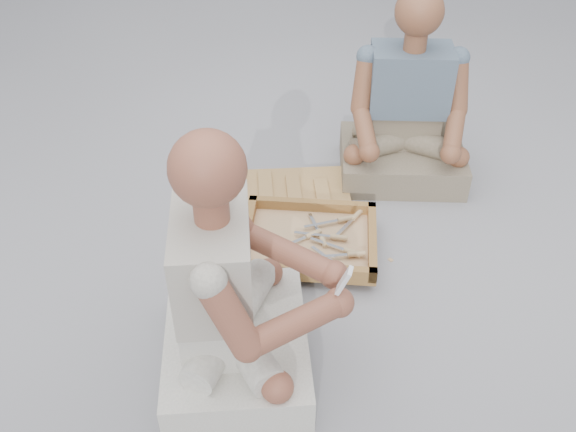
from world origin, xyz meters
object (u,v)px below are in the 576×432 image
(companion, at_px, (406,118))
(carved_panel, at_px, (281,198))
(craftsman, at_px, (232,299))
(tool_tray, at_px, (309,240))

(companion, bearing_deg, carved_panel, 25.10)
(craftsman, height_order, companion, craftsman)
(tool_tray, bearing_deg, companion, 66.60)
(tool_tray, distance_m, craftsman, 0.68)
(tool_tray, height_order, craftsman, craftsman)
(carved_panel, distance_m, companion, 0.68)
(craftsman, bearing_deg, tool_tray, 150.67)
(tool_tray, distance_m, companion, 0.78)
(carved_panel, xyz_separation_m, companion, (0.49, 0.38, 0.28))
(craftsman, bearing_deg, carved_panel, 166.46)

